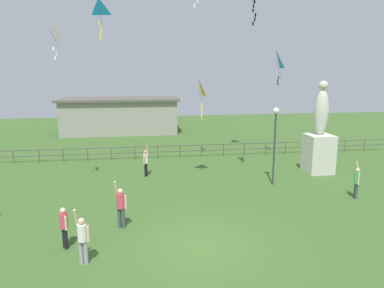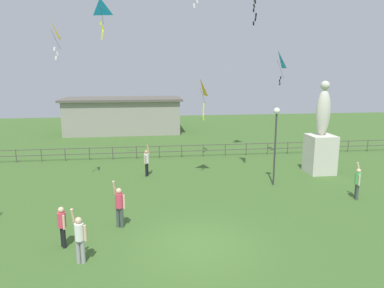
% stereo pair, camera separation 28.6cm
% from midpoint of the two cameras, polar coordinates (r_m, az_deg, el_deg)
% --- Properties ---
extents(ground_plane, '(80.00, 80.00, 0.00)m').
position_cam_midpoint_polar(ground_plane, '(13.81, 0.73, -16.17)').
color(ground_plane, '#3D6028').
extents(statue_monument, '(1.63, 1.63, 5.90)m').
position_cam_midpoint_polar(statue_monument, '(23.97, 19.61, 0.13)').
color(statue_monument, beige).
rests_on(statue_monument, ground_plane).
extents(lamppost, '(0.36, 0.36, 4.49)m').
position_cam_midpoint_polar(lamppost, '(20.33, 12.96, 2.35)').
color(lamppost, '#38383D').
rests_on(lamppost, ground_plane).
extents(person_0, '(0.51, 0.37, 1.97)m').
position_cam_midpoint_polar(person_0, '(12.81, -17.99, -14.17)').
color(person_0, '#99999E').
rests_on(person_0, ground_plane).
extents(person_1, '(0.37, 0.49, 1.96)m').
position_cam_midpoint_polar(person_1, '(22.11, -7.89, -2.75)').
color(person_1, black).
rests_on(person_1, ground_plane).
extents(person_2, '(0.30, 0.42, 1.59)m').
position_cam_midpoint_polar(person_2, '(14.11, -20.61, -12.22)').
color(person_2, black).
rests_on(person_2, ground_plane).
extents(person_4, '(0.52, 0.40, 2.03)m').
position_cam_midpoint_polar(person_4, '(15.14, -12.02, -9.62)').
color(person_4, '#3F4C47').
rests_on(person_4, ground_plane).
extents(person_5, '(0.37, 0.50, 1.92)m').
position_cam_midpoint_polar(person_5, '(19.96, 24.81, -5.40)').
color(person_5, '#3F4C47').
rests_on(person_5, ground_plane).
extents(kite_0, '(0.85, 1.07, 2.42)m').
position_cam_midpoint_polar(kite_0, '(26.19, 13.08, 13.05)').
color(kite_0, '#198CD1').
extents(kite_2, '(0.75, 1.06, 3.15)m').
position_cam_midpoint_polar(kite_2, '(26.30, 0.70, 8.98)').
color(kite_2, yellow).
extents(kite_4, '(0.63, 0.81, 1.94)m').
position_cam_midpoint_polar(kite_4, '(19.67, -22.41, 16.63)').
color(kite_4, yellow).
extents(kite_6, '(1.00, 0.74, 2.43)m').
position_cam_midpoint_polar(kite_6, '(23.60, -15.23, 20.53)').
color(kite_6, '#198CD1').
extents(waterfront_railing, '(36.02, 0.06, 0.95)m').
position_cam_midpoint_polar(waterfront_railing, '(26.75, -4.60, -0.94)').
color(waterfront_railing, '#4C4742').
rests_on(waterfront_railing, ground_plane).
extents(pavilion_building, '(12.36, 5.50, 3.71)m').
position_cam_midpoint_polar(pavilion_building, '(38.39, -11.80, 4.58)').
color(pavilion_building, gray).
rests_on(pavilion_building, ground_plane).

